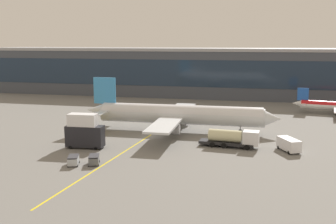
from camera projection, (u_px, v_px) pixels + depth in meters
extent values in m
plane|color=slate|center=(153.00, 136.00, 80.59)|extent=(700.00, 700.00, 0.00)
cube|color=yellow|center=(152.00, 134.00, 82.65)|extent=(7.30, 79.72, 0.01)
cube|color=#424751|center=(214.00, 74.00, 138.75)|extent=(163.23, 20.61, 15.78)
cube|color=#1E2D42|center=(211.00, 74.00, 128.68)|extent=(158.33, 0.16, 8.84)
cube|color=#99999E|center=(215.00, 50.00, 137.26)|extent=(166.49, 21.02, 1.00)
cylinder|color=silver|center=(181.00, 115.00, 84.44)|extent=(35.24, 4.61, 3.87)
cylinder|color=silver|center=(181.00, 113.00, 84.37)|extent=(34.53, 4.44, 3.72)
cone|color=silver|center=(272.00, 119.00, 80.57)|extent=(3.95, 3.76, 3.68)
cone|color=silver|center=(97.00, 110.00, 88.27)|extent=(4.72, 3.39, 3.29)
cube|color=#388CD1|center=(105.00, 91.00, 87.06)|extent=(5.04, 0.47, 5.81)
cube|color=silver|center=(113.00, 107.00, 91.44)|extent=(2.13, 6.24, 0.24)
cube|color=silver|center=(101.00, 113.00, 83.98)|extent=(2.13, 6.24, 0.24)
cube|color=silver|center=(181.00, 109.00, 93.77)|extent=(5.11, 14.87, 0.40)
cube|color=silver|center=(164.00, 125.00, 75.82)|extent=(5.11, 14.87, 0.40)
cylinder|color=#939399|center=(184.00, 117.00, 91.25)|extent=(3.03, 2.19, 2.13)
cylinder|color=#939399|center=(172.00, 129.00, 78.41)|extent=(3.03, 2.19, 2.13)
cylinder|color=black|center=(240.00, 132.00, 82.40)|extent=(1.01, 0.42, 1.00)
cylinder|color=slate|center=(240.00, 128.00, 82.25)|extent=(0.20, 0.20, 1.65)
cylinder|color=black|center=(173.00, 127.00, 87.09)|extent=(1.01, 0.42, 1.00)
cylinder|color=slate|center=(173.00, 123.00, 86.94)|extent=(0.20, 0.20, 1.65)
cylinder|color=black|center=(169.00, 130.00, 83.73)|extent=(1.01, 0.42, 1.00)
cylinder|color=slate|center=(169.00, 127.00, 83.59)|extent=(0.20, 0.20, 1.65)
cube|color=#232326|center=(227.00, 143.00, 72.51)|extent=(10.17, 3.30, 0.50)
cube|color=silver|center=(251.00, 138.00, 70.97)|extent=(2.99, 2.72, 2.50)
cube|color=black|center=(258.00, 136.00, 70.50)|extent=(0.35, 2.31, 1.12)
cylinder|color=beige|center=(225.00, 136.00, 72.36)|extent=(6.16, 2.68, 2.20)
cylinder|color=black|center=(248.00, 144.00, 72.51)|extent=(1.02, 0.43, 1.00)
cylinder|color=black|center=(247.00, 147.00, 70.29)|extent=(1.02, 0.43, 1.00)
cylinder|color=black|center=(226.00, 142.00, 73.76)|extent=(1.02, 0.43, 1.00)
cylinder|color=black|center=(224.00, 146.00, 71.53)|extent=(1.02, 0.43, 1.00)
cylinder|color=black|center=(215.00, 142.00, 74.39)|extent=(1.02, 0.43, 1.00)
cylinder|color=black|center=(212.00, 145.00, 72.16)|extent=(1.02, 0.43, 1.00)
cube|color=black|center=(85.00, 136.00, 71.54)|extent=(6.95, 2.95, 3.80)
cube|color=silver|center=(83.00, 120.00, 71.06)|extent=(5.25, 2.71, 2.20)
cylinder|color=black|center=(100.00, 145.00, 72.59)|extent=(0.62, 0.29, 0.60)
cylinder|color=black|center=(96.00, 148.00, 70.40)|extent=(0.62, 0.29, 0.60)
cylinder|color=black|center=(75.00, 144.00, 73.35)|extent=(0.62, 0.29, 0.60)
cylinder|color=black|center=(71.00, 147.00, 71.16)|extent=(0.62, 0.29, 0.60)
cube|color=white|center=(289.00, 144.00, 69.48)|extent=(4.16, 5.41, 2.00)
cube|color=black|center=(293.00, 144.00, 68.22)|extent=(2.48, 2.42, 0.60)
cylinder|color=black|center=(299.00, 152.00, 68.21)|extent=(0.50, 0.65, 0.60)
cylinder|color=black|center=(289.00, 153.00, 67.76)|extent=(0.50, 0.65, 0.60)
cylinder|color=black|center=(288.00, 147.00, 71.55)|extent=(0.50, 0.65, 0.60)
cylinder|color=black|center=(279.00, 147.00, 71.10)|extent=(0.50, 0.65, 0.60)
cube|color=yellow|center=(90.00, 127.00, 83.19)|extent=(5.20, 6.07, 2.20)
cube|color=black|center=(89.00, 124.00, 84.45)|extent=(2.86, 2.85, 0.66)
cylinder|color=black|center=(84.00, 130.00, 84.87)|extent=(0.55, 0.64, 0.60)
cylinder|color=black|center=(93.00, 129.00, 85.62)|extent=(0.55, 0.64, 0.60)
cylinder|color=black|center=(87.00, 134.00, 81.15)|extent=(0.55, 0.64, 0.60)
cylinder|color=black|center=(97.00, 133.00, 81.91)|extent=(0.55, 0.64, 0.60)
cube|color=#B2B7BC|center=(73.00, 160.00, 61.84)|extent=(2.25, 2.94, 1.10)
cube|color=#333338|center=(73.00, 156.00, 61.72)|extent=(2.30, 3.00, 0.10)
cylinder|color=black|center=(70.00, 162.00, 62.89)|extent=(0.23, 0.38, 0.36)
cylinder|color=black|center=(79.00, 162.00, 63.03)|extent=(0.23, 0.38, 0.36)
cylinder|color=black|center=(68.00, 166.00, 60.85)|extent=(0.23, 0.38, 0.36)
cylinder|color=black|center=(78.00, 166.00, 60.99)|extent=(0.23, 0.38, 0.36)
cube|color=#595B60|center=(94.00, 160.00, 62.15)|extent=(2.25, 2.94, 1.10)
cube|color=#333338|center=(94.00, 156.00, 62.02)|extent=(2.30, 3.00, 0.10)
cylinder|color=black|center=(90.00, 161.00, 63.19)|extent=(0.23, 0.38, 0.36)
cylinder|color=black|center=(99.00, 161.00, 63.34)|extent=(0.23, 0.38, 0.36)
cylinder|color=black|center=(89.00, 165.00, 61.15)|extent=(0.23, 0.38, 0.36)
cylinder|color=black|center=(98.00, 165.00, 61.30)|extent=(0.23, 0.38, 0.36)
cone|color=white|center=(297.00, 103.00, 107.78)|extent=(2.97, 2.31, 1.92)
cube|color=#1E51B2|center=(303.00, 94.00, 106.81)|extent=(2.93, 0.65, 3.38)
cube|color=white|center=(305.00, 102.00, 109.12)|extent=(1.64, 3.73, 0.13)
cube|color=white|center=(304.00, 104.00, 105.01)|extent=(1.64, 3.73, 0.13)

